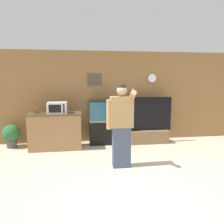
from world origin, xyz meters
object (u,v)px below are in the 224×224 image
(microwave, at_px, (57,108))
(aquarium_on_stand, at_px, (105,122))
(counter_island, at_px, (56,131))
(potted_plant, at_px, (11,134))
(knife_block, at_px, (37,109))
(person_standing, at_px, (121,124))
(tv_on_stand, at_px, (149,130))

(microwave, distance_m, aquarium_on_stand, 1.38)
(counter_island, bearing_deg, potted_plant, 167.07)
(aquarium_on_stand, bearing_deg, knife_block, -169.94)
(counter_island, relative_size, aquarium_on_stand, 1.10)
(counter_island, relative_size, person_standing, 0.79)
(knife_block, bearing_deg, microwave, -3.47)
(microwave, relative_size, knife_block, 1.59)
(microwave, relative_size, potted_plant, 0.78)
(counter_island, height_order, microwave, microwave)
(knife_block, height_order, person_standing, person_standing)
(counter_island, height_order, potted_plant, counter_island)
(counter_island, distance_m, microwave, 0.62)
(potted_plant, bearing_deg, counter_island, -12.93)
(person_standing, bearing_deg, potted_plant, 147.54)
(microwave, bearing_deg, counter_island, 149.83)
(aquarium_on_stand, xyz_separation_m, tv_on_stand, (1.25, -0.12, -0.24))
(knife_block, relative_size, aquarium_on_stand, 0.25)
(tv_on_stand, relative_size, potted_plant, 2.12)
(knife_block, xyz_separation_m, aquarium_on_stand, (1.77, 0.31, -0.44))
(tv_on_stand, bearing_deg, person_standing, -124.45)
(aquarium_on_stand, distance_m, potted_plant, 2.52)
(knife_block, relative_size, tv_on_stand, 0.23)
(counter_island, xyz_separation_m, person_standing, (1.47, -1.42, 0.42))
(potted_plant, bearing_deg, aquarium_on_stand, 0.76)
(tv_on_stand, distance_m, potted_plant, 3.76)
(counter_island, height_order, tv_on_stand, tv_on_stand)
(microwave, bearing_deg, person_standing, -44.55)
(tv_on_stand, bearing_deg, microwave, -174.89)
(microwave, xyz_separation_m, knife_block, (-0.51, 0.03, -0.03))
(person_standing, bearing_deg, aquarium_on_stand, 94.92)
(counter_island, xyz_separation_m, microwave, (0.07, -0.04, 0.61))
(aquarium_on_stand, bearing_deg, microwave, -164.61)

